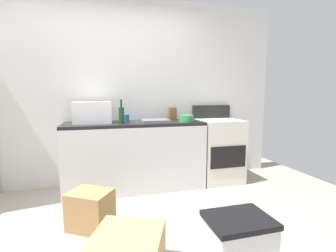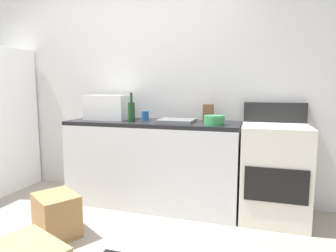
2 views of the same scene
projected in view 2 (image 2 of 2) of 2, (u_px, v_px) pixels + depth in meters
wall_back at (139, 84)px, 3.37m from camera, size 5.00×0.10×2.60m
kitchen_counter at (153, 163)px, 3.06m from camera, size 1.80×0.60×0.90m
stove_oven at (274, 170)px, 2.71m from camera, size 0.60×0.61×1.10m
microwave at (109, 107)px, 3.18m from camera, size 0.46×0.34×0.27m
sink_basin at (176, 121)px, 2.90m from camera, size 0.36×0.32×0.03m
wine_bottle at (131, 111)px, 2.92m from camera, size 0.07×0.07×0.30m
coffee_mug at (145, 116)px, 3.08m from camera, size 0.08×0.08×0.10m
knife_block at (208, 113)px, 2.98m from camera, size 0.10×0.10×0.18m
mixing_bowl at (214, 120)px, 2.66m from camera, size 0.19×0.19×0.09m
cardboard_box_large at (57, 215)px, 2.41m from camera, size 0.47×0.45×0.36m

